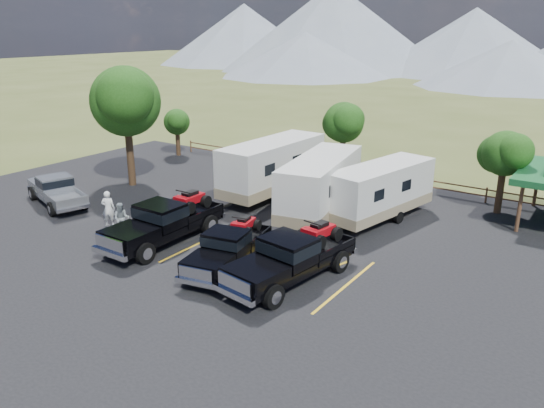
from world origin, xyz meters
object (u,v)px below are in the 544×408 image
Objects in this scene: rig_left at (165,221)px; person_b at (122,219)px; rig_right at (292,256)px; pickup_silver at (56,190)px; trailer_center at (320,186)px; trailer_right at (380,192)px; trailer_left at (273,168)px; person_a at (108,209)px; tree_big_nw at (125,101)px; rig_center at (229,247)px.

rig_left reaches higher than person_b.
rig_left is 0.99× the size of rig_right.
pickup_silver is at bearing 177.41° from rig_left.
person_b is (-2.62, -0.51, -0.27)m from rig_left.
trailer_center is 3.27m from trailer_right.
trailer_center is 5.88× the size of person_b.
person_b is at bearing -103.43° from trailer_left.
tree_big_nw is at bearing -83.89° from person_a.
pickup_silver reaches higher than person_b.
trailer_left is at bearing 89.56° from rig_left.
rig_right is (3.02, 0.44, 0.14)m from rig_center.
rig_right is 0.78× the size of trailer_right.
person_a is at bearing -170.98° from rig_right.
rig_left is 0.70× the size of trailer_center.
person_b is at bearing 99.25° from pickup_silver.
tree_big_nw is at bearing -157.91° from trailer_left.
tree_big_nw is at bearing 147.09° from rig_left.
person_a is at bearing -50.13° from tree_big_nw.
trailer_right is at bearing 98.23° from rig_right.
trailer_center is (4.33, -1.65, -0.05)m from trailer_left.
pickup_silver is 3.70× the size of person_b.
trailer_right is (2.96, 1.38, -0.15)m from trailer_center.
person_b is (-6.94, -0.11, -0.10)m from rig_center.
pickup_silver is (-9.41, 0.40, -0.19)m from rig_left.
rig_left is 0.69× the size of trailer_left.
trailer_left is 1.02× the size of trailer_center.
rig_right is at bearing -19.48° from tree_big_nw.
person_a is 1.54m from person_b.
trailer_right is 1.45× the size of pickup_silver.
rig_center reaches higher than pickup_silver.
pickup_silver is 3.16× the size of person_a.
rig_right is 8.11m from trailer_center.
rig_center is 3.10× the size of person_a.
rig_left is at bearing -171.50° from rig_right.
rig_right is at bearing 0.10° from rig_left.
trailer_right reaches higher than rig_right.
trailer_right is 4.59× the size of person_a.
trailer_center is (-2.96, 7.52, 0.69)m from rig_right.
person_a reaches higher than person_b.
rig_center is 3.62× the size of person_b.
trailer_left is at bearing 20.21° from tree_big_nw.
rig_right is at bearing -3.21° from rig_center.
rig_center is at bearing -38.82° from person_b.
rig_left is 1.12× the size of pickup_silver.
trailer_left is 7.30m from trailer_right.
tree_big_nw is 1.14× the size of rig_right.
rig_right is 9.97m from person_b.
rig_right reaches higher than pickup_silver.
rig_left reaches higher than rig_center.
rig_center is at bearing -64.12° from trailer_left.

